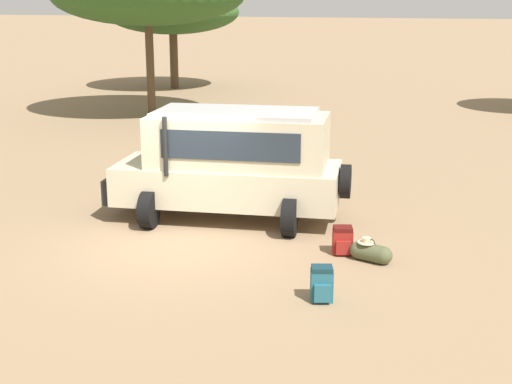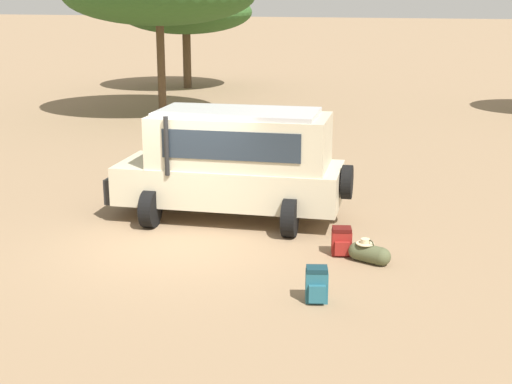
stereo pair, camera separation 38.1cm
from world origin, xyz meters
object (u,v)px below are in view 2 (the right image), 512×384
Objects in this scene: backpack_beside_front_wheel at (342,241)px; duffel_bag_low_black_case at (369,253)px; backpack_cluster_center at (317,285)px; acacia_tree_far_left at (186,12)px; safari_vehicle at (234,162)px.

backpack_beside_front_wheel reaches higher than duffel_bag_low_black_case.
backpack_cluster_center is 28.84m from acacia_tree_far_left.
backpack_cluster_center is at bearing -103.44° from duffel_bag_low_black_case.
backpack_beside_front_wheel is at bearing 157.28° from duffel_bag_low_black_case.
duffel_bag_low_black_case is (0.58, -0.24, -0.09)m from backpack_beside_front_wheel.
acacia_tree_far_left is (-13.66, 25.13, 3.71)m from backpack_cluster_center.
acacia_tree_far_left is (-10.79, 21.33, 2.71)m from safari_vehicle.
safari_vehicle is 6.60× the size of duffel_bag_low_black_case.
backpack_cluster_center is at bearing -87.69° from backpack_beside_front_wheel.
backpack_beside_front_wheel is at bearing -59.30° from acacia_tree_far_left.
backpack_cluster_center reaches higher than backpack_beside_front_wheel.
backpack_cluster_center is 2.11m from duffel_bag_low_black_case.
backpack_beside_front_wheel is 2.29m from backpack_cluster_center.
duffel_bag_low_black_case is (0.49, 2.05, -0.11)m from backpack_cluster_center.
acacia_tree_far_left is (-14.14, 23.09, 3.82)m from duffel_bag_low_black_case.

